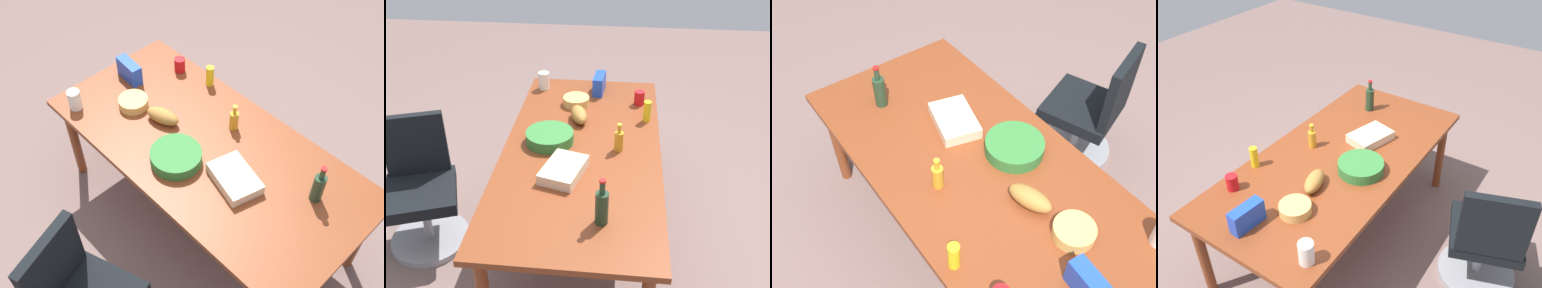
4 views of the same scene
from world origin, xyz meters
TOP-DOWN VIEW (x-y plane):
  - ground_plane at (0.00, 0.00)m, footprint 10.00×10.00m
  - conference_table at (0.00, 0.00)m, footprint 2.17×1.05m
  - office_chair at (0.15, -1.12)m, footprint 0.62×0.61m
  - chip_bowl at (-0.62, -0.11)m, footprint 0.24×0.24m
  - sheet_cake at (0.32, -0.08)m, footprint 0.37×0.30m
  - mayo_jar at (-0.88, -0.41)m, footprint 0.11×0.11m
  - bread_loaf at (-0.36, -0.06)m, footprint 0.26×0.17m
  - mustard_bottle at (-0.41, 0.44)m, footprint 0.07×0.07m
  - salad_bowl at (-0.05, -0.23)m, footprint 0.37×0.37m
  - dressing_bottle at (0.01, 0.24)m, footprint 0.07×0.07m
  - wine_bottle at (0.73, 0.17)m, footprint 0.09×0.09m
  - chip_bag_blue at (-0.86, 0.06)m, footprint 0.23×0.10m
  - red_solo_cup at (-0.68, 0.39)m, footprint 0.10×0.10m

SIDE VIEW (x-z plane):
  - ground_plane at x=0.00m, z-range 0.00..0.00m
  - office_chair at x=0.15m, z-range -0.10..0.85m
  - conference_table at x=0.00m, z-range 0.31..1.08m
  - chip_bowl at x=-0.62m, z-range 0.77..0.83m
  - sheet_cake at x=0.32m, z-range 0.77..0.84m
  - salad_bowl at x=-0.05m, z-range 0.77..0.85m
  - bread_loaf at x=-0.36m, z-range 0.77..0.87m
  - red_solo_cup at x=-0.68m, z-range 0.77..0.88m
  - mayo_jar at x=-0.88m, z-range 0.77..0.91m
  - dressing_bottle at x=0.01m, z-range 0.75..0.94m
  - chip_bag_blue at x=-0.86m, z-range 0.77..0.92m
  - mustard_bottle at x=-0.41m, z-range 0.77..0.93m
  - wine_bottle at x=0.73m, z-range 0.74..1.02m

